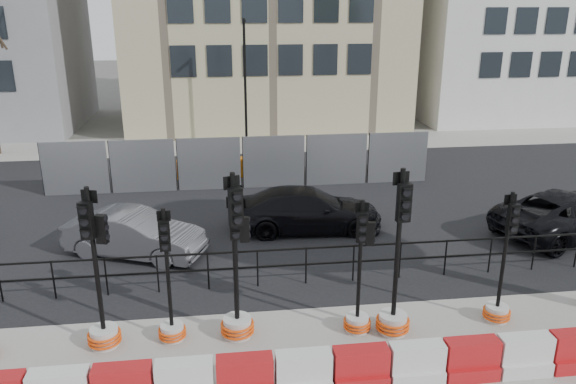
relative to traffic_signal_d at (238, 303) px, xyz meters
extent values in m
plane|color=#51514C|center=(0.56, 0.82, -0.75)|extent=(120.00, 120.00, 0.00)
cube|color=black|center=(0.56, 7.82, -0.74)|extent=(40.00, 14.00, 0.03)
cube|color=gray|center=(0.56, 16.82, -0.74)|extent=(40.00, 4.00, 0.02)
cylinder|color=black|center=(-5.44, 2.02, -0.25)|extent=(0.04, 0.04, 1.00)
cylinder|color=black|center=(-4.24, 2.02, -0.25)|extent=(0.04, 0.04, 1.00)
cylinder|color=black|center=(-3.04, 2.02, -0.25)|extent=(0.04, 0.04, 1.00)
cylinder|color=black|center=(-1.84, 2.02, -0.25)|extent=(0.04, 0.04, 1.00)
cylinder|color=black|center=(-0.64, 2.02, -0.25)|extent=(0.04, 0.04, 1.00)
cylinder|color=black|center=(0.56, 2.02, -0.25)|extent=(0.04, 0.04, 1.00)
cylinder|color=black|center=(1.76, 2.02, -0.25)|extent=(0.04, 0.04, 1.00)
cylinder|color=black|center=(2.96, 2.02, -0.25)|extent=(0.04, 0.04, 1.00)
cylinder|color=black|center=(4.16, 2.02, -0.25)|extent=(0.04, 0.04, 1.00)
cylinder|color=black|center=(5.36, 2.02, -0.25)|extent=(0.04, 0.04, 1.00)
cylinder|color=black|center=(6.56, 2.02, -0.25)|extent=(0.04, 0.04, 1.00)
cylinder|color=black|center=(7.76, 2.02, -0.25)|extent=(0.04, 0.04, 1.00)
cube|color=black|center=(0.56, 2.02, 0.23)|extent=(18.00, 0.04, 0.04)
cube|color=black|center=(0.56, 2.02, -0.20)|extent=(18.00, 0.04, 0.04)
cube|color=gray|center=(-5.44, 9.82, 0.25)|extent=(2.30, 0.05, 2.00)
cylinder|color=black|center=(-6.59, 9.82, 0.25)|extent=(0.05, 0.05, 2.00)
cube|color=gray|center=(-3.04, 9.82, 0.25)|extent=(2.30, 0.05, 2.00)
cylinder|color=black|center=(-4.19, 9.82, 0.25)|extent=(0.05, 0.05, 2.00)
cube|color=gray|center=(-0.64, 9.82, 0.25)|extent=(2.30, 0.05, 2.00)
cylinder|color=black|center=(-1.79, 9.82, 0.25)|extent=(0.05, 0.05, 2.00)
cube|color=gray|center=(1.76, 9.82, 0.25)|extent=(2.30, 0.05, 2.00)
cylinder|color=black|center=(0.61, 9.82, 0.25)|extent=(0.05, 0.05, 2.00)
cube|color=gray|center=(4.16, 9.82, 0.25)|extent=(2.30, 0.05, 2.00)
cylinder|color=black|center=(3.01, 9.82, 0.25)|extent=(0.05, 0.05, 2.00)
cube|color=gray|center=(6.56, 9.82, 0.25)|extent=(2.30, 0.05, 2.00)
cylinder|color=black|center=(5.41, 9.82, 0.25)|extent=(0.05, 0.05, 2.00)
cube|color=orange|center=(-3.44, 11.32, -0.35)|extent=(1.00, 0.40, 0.80)
cube|color=orange|center=(-1.44, 11.32, -0.35)|extent=(1.00, 0.40, 0.80)
cube|color=orange|center=(0.56, 11.32, -0.35)|extent=(1.00, 0.40, 0.80)
cube|color=orange|center=(2.56, 11.32, -0.35)|extent=(1.00, 0.40, 0.80)
cube|color=orange|center=(4.56, 11.32, -0.35)|extent=(1.00, 0.40, 0.80)
cube|color=orange|center=(6.56, 11.32, -0.35)|extent=(1.00, 0.40, 0.80)
cylinder|color=black|center=(1.06, 15.82, 2.25)|extent=(0.12, 0.12, 6.00)
cube|color=black|center=(1.06, 15.57, 5.15)|extent=(0.12, 0.50, 0.12)
cube|color=white|center=(-3.11, -1.98, -0.20)|extent=(1.00, 0.35, 0.50)
cube|color=red|center=(-2.06, -1.98, -0.20)|extent=(1.00, 0.35, 0.50)
cube|color=white|center=(-1.01, -1.98, -0.20)|extent=(1.00, 0.35, 0.50)
cube|color=red|center=(0.04, -1.98, -0.20)|extent=(1.00, 0.35, 0.50)
cube|color=white|center=(1.09, -1.98, -0.60)|extent=(1.00, 0.50, 0.30)
cube|color=white|center=(1.09, -1.98, -0.20)|extent=(1.00, 0.35, 0.50)
cube|color=red|center=(2.14, -1.98, -0.60)|extent=(1.00, 0.50, 0.30)
cube|color=red|center=(2.14, -1.98, -0.20)|extent=(1.00, 0.35, 0.50)
cube|color=white|center=(3.19, -1.98, -0.60)|extent=(1.00, 0.50, 0.30)
cube|color=white|center=(3.19, -1.98, -0.20)|extent=(1.00, 0.35, 0.50)
cube|color=red|center=(4.24, -1.98, -0.60)|extent=(1.00, 0.50, 0.30)
cube|color=red|center=(4.24, -1.98, -0.20)|extent=(1.00, 0.35, 0.50)
cube|color=white|center=(5.29, -1.98, -0.60)|extent=(1.00, 0.50, 0.30)
cube|color=white|center=(5.29, -1.98, -0.20)|extent=(1.00, 0.35, 0.50)
cube|color=red|center=(6.34, -1.98, -0.60)|extent=(1.00, 0.50, 0.30)
cylinder|color=beige|center=(-2.74, -0.08, -0.54)|extent=(0.56, 0.56, 0.42)
torus|color=#EE4B0C|center=(-2.74, -0.08, -0.63)|extent=(0.68, 0.68, 0.05)
torus|color=#EE4B0C|center=(-2.74, -0.08, -0.54)|extent=(0.68, 0.68, 0.05)
torus|color=#EE4B0C|center=(-2.74, -0.08, -0.46)|extent=(0.68, 0.68, 0.05)
cylinder|color=black|center=(-2.74, -0.08, 1.12)|extent=(0.09, 0.09, 3.13)
cube|color=black|center=(-2.77, -0.20, 2.06)|extent=(0.28, 0.21, 0.73)
cylinder|color=black|center=(-2.80, -0.28, 1.83)|extent=(0.16, 0.09, 0.16)
cylinder|color=black|center=(-2.80, -0.28, 2.06)|extent=(0.16, 0.09, 0.16)
cylinder|color=black|center=(-2.80, -0.28, 2.29)|extent=(0.16, 0.09, 0.16)
cube|color=black|center=(-2.72, -0.02, 2.48)|extent=(0.31, 0.12, 0.25)
cube|color=black|center=(-2.54, -0.14, 1.85)|extent=(0.24, 0.19, 0.57)
cylinder|color=beige|center=(-1.38, -0.02, -0.57)|extent=(0.48, 0.48, 0.36)
torus|color=#EE4B0C|center=(-1.38, -0.02, -0.65)|extent=(0.58, 0.58, 0.04)
torus|color=#EE4B0C|center=(-1.38, -0.02, -0.57)|extent=(0.58, 0.58, 0.04)
torus|color=#EE4B0C|center=(-1.38, -0.02, -0.50)|extent=(0.58, 0.58, 0.04)
cylinder|color=black|center=(-1.38, -0.02, 0.85)|extent=(0.08, 0.08, 2.66)
cube|color=black|center=(-1.38, -0.13, 1.65)|extent=(0.22, 0.13, 0.62)
cylinder|color=black|center=(-1.37, -0.20, 1.45)|extent=(0.13, 0.05, 0.13)
cylinder|color=black|center=(-1.37, -0.20, 1.65)|extent=(0.13, 0.05, 0.13)
cylinder|color=black|center=(-1.37, -0.20, 1.84)|extent=(0.13, 0.05, 0.13)
cube|color=black|center=(-1.38, 0.03, 2.00)|extent=(0.27, 0.03, 0.21)
cylinder|color=beige|center=(-0.01, 0.01, -0.56)|extent=(0.52, 0.52, 0.38)
torus|color=#EE4B0C|center=(-0.01, 0.01, -0.64)|extent=(0.62, 0.62, 0.05)
torus|color=#EE4B0C|center=(-0.01, 0.01, -0.56)|extent=(0.62, 0.62, 0.05)
torus|color=#EE4B0C|center=(-0.01, 0.01, -0.48)|extent=(0.62, 0.62, 0.05)
cylinder|color=black|center=(-0.01, 0.01, 0.97)|extent=(0.09, 0.09, 2.87)
cube|color=black|center=(0.00, -0.10, 1.83)|extent=(0.24, 0.15, 0.67)
cylinder|color=black|center=(0.00, -0.18, 1.62)|extent=(0.15, 0.06, 0.14)
cylinder|color=black|center=(0.00, -0.18, 1.83)|extent=(0.15, 0.06, 0.14)
cylinder|color=black|center=(0.00, -0.18, 2.04)|extent=(0.15, 0.06, 0.14)
cube|color=black|center=(-0.02, 0.07, 2.21)|extent=(0.29, 0.05, 0.23)
cube|color=black|center=(0.18, 0.03, 1.64)|extent=(0.20, 0.14, 0.53)
cylinder|color=beige|center=(-0.03, -0.06, -0.53)|extent=(0.59, 0.59, 0.44)
torus|color=#EE4B0C|center=(-0.03, -0.06, -0.62)|extent=(0.71, 0.71, 0.05)
torus|color=#EE4B0C|center=(-0.03, -0.06, -0.53)|extent=(0.71, 0.71, 0.05)
torus|color=#EE4B0C|center=(-0.03, -0.06, -0.45)|extent=(0.71, 0.71, 0.05)
cylinder|color=black|center=(-0.03, -0.06, 1.22)|extent=(0.10, 0.10, 3.28)
cube|color=black|center=(0.02, -0.19, 2.20)|extent=(0.30, 0.23, 0.77)
cylinder|color=black|center=(0.04, -0.27, 1.96)|extent=(0.17, 0.10, 0.16)
cylinder|color=black|center=(0.04, -0.27, 2.20)|extent=(0.17, 0.10, 0.16)
cylinder|color=black|center=(0.04, -0.27, 2.44)|extent=(0.17, 0.10, 0.16)
cube|color=black|center=(-0.05, 0.00, 2.64)|extent=(0.32, 0.14, 0.26)
cylinder|color=beige|center=(2.52, -0.18, -0.57)|extent=(0.49, 0.49, 0.36)
torus|color=#EE4B0C|center=(2.52, -0.18, -0.64)|extent=(0.59, 0.59, 0.05)
torus|color=#EE4B0C|center=(2.52, -0.18, -0.57)|extent=(0.59, 0.59, 0.05)
torus|color=#EE4B0C|center=(2.52, -0.18, -0.50)|extent=(0.59, 0.59, 0.05)
cylinder|color=black|center=(2.52, -0.18, 0.87)|extent=(0.08, 0.08, 2.71)
cube|color=black|center=(2.51, -0.29, 1.69)|extent=(0.23, 0.15, 0.63)
cylinder|color=black|center=(2.50, -0.36, 1.49)|extent=(0.14, 0.06, 0.14)
cylinder|color=black|center=(2.50, -0.36, 1.69)|extent=(0.14, 0.06, 0.14)
cylinder|color=black|center=(2.50, -0.36, 1.89)|extent=(0.14, 0.06, 0.14)
cube|color=black|center=(2.53, -0.13, 2.05)|extent=(0.27, 0.06, 0.22)
cube|color=black|center=(2.70, -0.20, 1.51)|extent=(0.19, 0.14, 0.50)
cylinder|color=beige|center=(3.25, -0.34, -0.53)|extent=(0.60, 0.60, 0.44)
torus|color=#EE4B0C|center=(3.25, -0.34, -0.62)|extent=(0.72, 0.72, 0.06)
torus|color=#EE4B0C|center=(3.25, -0.34, -0.53)|extent=(0.72, 0.72, 0.06)
torus|color=#EE4B0C|center=(3.25, -0.34, -0.44)|extent=(0.72, 0.72, 0.06)
cylinder|color=black|center=(3.25, -0.34, 1.24)|extent=(0.10, 0.10, 3.32)
cube|color=black|center=(3.27, -0.47, 2.24)|extent=(0.28, 0.19, 0.78)
cylinder|color=black|center=(3.28, -0.56, 1.99)|extent=(0.17, 0.07, 0.17)
cylinder|color=black|center=(3.28, -0.56, 2.24)|extent=(0.17, 0.07, 0.17)
cylinder|color=black|center=(3.28, -0.56, 2.48)|extent=(0.17, 0.07, 0.17)
cube|color=black|center=(3.25, -0.27, 2.68)|extent=(0.33, 0.07, 0.27)
cylinder|color=beige|center=(5.68, -0.16, -0.57)|extent=(0.49, 0.49, 0.36)
torus|color=#EE4B0C|center=(5.68, -0.16, -0.64)|extent=(0.59, 0.59, 0.05)
torus|color=#EE4B0C|center=(5.68, -0.16, -0.57)|extent=(0.59, 0.59, 0.05)
torus|color=#EE4B0C|center=(5.68, -0.16, -0.50)|extent=(0.59, 0.59, 0.05)
cylinder|color=black|center=(5.68, -0.16, 0.89)|extent=(0.08, 0.08, 2.74)
cube|color=black|center=(5.69, -0.27, 1.71)|extent=(0.23, 0.15, 0.64)
cylinder|color=black|center=(5.70, -0.34, 1.51)|extent=(0.14, 0.06, 0.14)
cylinder|color=black|center=(5.70, -0.34, 1.71)|extent=(0.14, 0.06, 0.14)
cylinder|color=black|center=(5.70, -0.34, 1.91)|extent=(0.14, 0.06, 0.14)
cube|color=black|center=(5.68, -0.11, 2.08)|extent=(0.28, 0.05, 0.22)
imported|color=#525257|center=(-2.66, 4.29, -0.11)|extent=(4.03, 4.80, 1.28)
imported|color=black|center=(2.35, 5.53, -0.09)|extent=(2.31, 4.74, 1.32)
imported|color=black|center=(10.08, 4.22, -0.08)|extent=(5.32, 6.26, 1.34)
camera|label=1|loc=(-0.25, -10.36, 5.95)|focal=35.00mm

